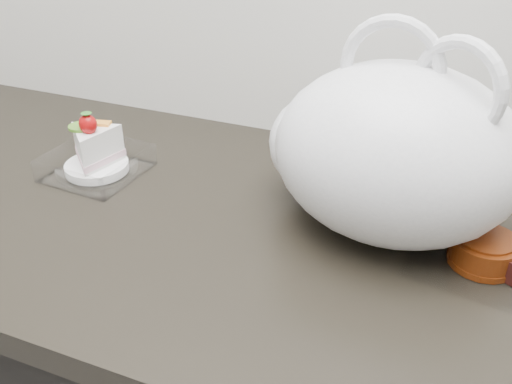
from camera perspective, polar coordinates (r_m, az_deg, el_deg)
name	(u,v)px	position (r m, az deg, el deg)	size (l,w,h in m)	color
cake_tray	(95,157)	(0.99, -15.78, 3.40)	(0.15, 0.15, 0.11)	white
mooncake_wrap	(485,254)	(0.81, 21.90, -5.77)	(0.20, 0.19, 0.04)	white
plastic_bag	(383,151)	(0.79, 12.57, 4.00)	(0.41, 0.34, 0.30)	white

